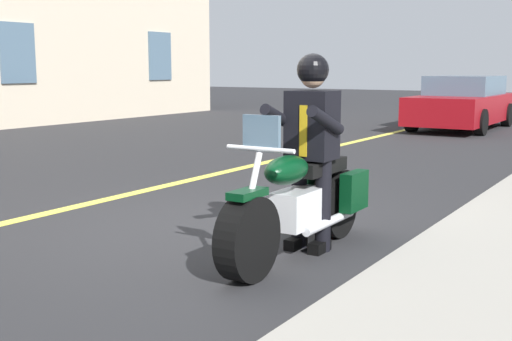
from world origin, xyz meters
The scene contains 5 objects.
ground_plane centered at (0.00, 0.00, 0.00)m, with size 80.00×80.00×0.00m, color #28282B.
lane_center_stripe centered at (0.00, -2.00, 0.01)m, with size 60.00×0.16×0.01m, color #E5DB4C.
motorcycle_main centered at (0.25, 1.16, 0.45)m, with size 2.21×0.60×1.26m.
rider_main centered at (0.06, 1.15, 1.04)m, with size 0.62×0.54×1.74m.
car_dark centered at (-12.42, -0.86, 0.69)m, with size 4.60×1.92×1.40m.
Camera 1 is at (5.11, 3.79, 1.62)m, focal length 45.62 mm.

